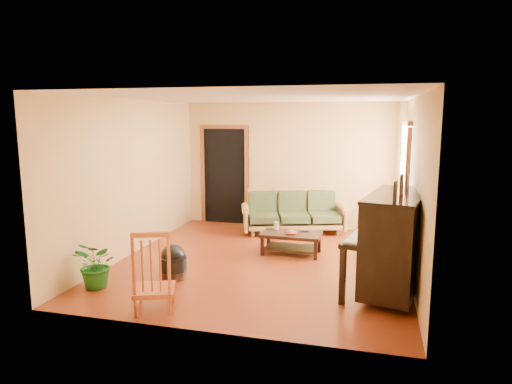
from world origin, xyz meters
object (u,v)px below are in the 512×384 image
(sofa, at_px, (294,212))
(armchair, at_px, (388,236))
(ceramic_crock, at_px, (380,229))
(potted_plant, at_px, (97,265))
(piano, at_px, (394,244))
(coffee_table, at_px, (291,243))
(red_chair, at_px, (154,269))
(footstool, at_px, (173,266))

(sofa, bearing_deg, armchair, -54.57)
(ceramic_crock, relative_size, potted_plant, 0.39)
(armchair, height_order, piano, piano)
(coffee_table, bearing_deg, potted_plant, -135.87)
(armchair, xyz_separation_m, piano, (0.04, -1.50, 0.27))
(sofa, relative_size, piano, 1.34)
(potted_plant, bearing_deg, ceramic_crock, 45.87)
(piano, height_order, potted_plant, piano)
(sofa, distance_m, potted_plant, 4.18)
(sofa, xyz_separation_m, red_chair, (-0.98, -4.08, 0.07))
(armchair, bearing_deg, potted_plant, -171.19)
(footstool, bearing_deg, piano, 4.00)
(coffee_table, height_order, potted_plant, potted_plant)
(footstool, bearing_deg, red_chair, -77.17)
(coffee_table, height_order, ceramic_crock, coffee_table)
(ceramic_crock, bearing_deg, piano, -87.37)
(ceramic_crock, bearing_deg, red_chair, -121.77)
(red_chair, distance_m, ceramic_crock, 5.07)
(coffee_table, bearing_deg, sofa, 98.32)
(coffee_table, distance_m, piano, 2.18)
(footstool, relative_size, potted_plant, 0.59)
(coffee_table, xyz_separation_m, piano, (1.61, -1.39, 0.48))
(sofa, bearing_deg, footstool, -129.79)
(piano, relative_size, ceramic_crock, 5.88)
(red_chair, bearing_deg, ceramic_crock, 37.76)
(armchair, xyz_separation_m, potted_plant, (-3.84, -2.31, -0.07))
(ceramic_crock, bearing_deg, armchair, -86.26)
(armchair, xyz_separation_m, footstool, (-3.00, -1.71, -0.21))
(sofa, height_order, armchair, sofa)
(red_chair, distance_m, potted_plant, 1.18)
(sofa, bearing_deg, red_chair, -121.43)
(armchair, distance_m, footstool, 3.46)
(sofa, height_order, potted_plant, sofa)
(sofa, distance_m, piano, 3.36)
(sofa, xyz_separation_m, armchair, (1.78, -1.32, -0.04))
(armchair, bearing_deg, coffee_table, 161.64)
(sofa, xyz_separation_m, potted_plant, (-2.06, -3.63, -0.10))
(sofa, height_order, red_chair, red_chair)
(red_chair, height_order, ceramic_crock, red_chair)
(ceramic_crock, bearing_deg, footstool, -131.70)
(footstool, distance_m, ceramic_crock, 4.36)
(coffee_table, bearing_deg, armchair, 3.85)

